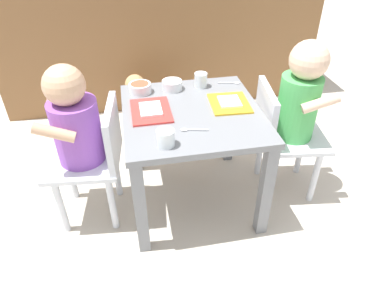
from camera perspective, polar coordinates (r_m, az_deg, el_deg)
ground_plane at (r=1.63m, az=-0.00°, el=-8.47°), size 7.00×7.00×0.00m
kitchen_cabinet_back at (r=2.32m, az=-5.22°, el=18.11°), size 1.97×0.38×0.89m
dining_table at (r=1.40m, az=-0.00°, el=2.56°), size 0.54×0.56×0.45m
seated_child_left at (r=1.36m, az=-18.03°, el=2.39°), size 0.31×0.31×0.68m
seated_child_right at (r=1.49m, az=16.70°, el=6.35°), size 0.32×0.32×0.71m
dog at (r=1.99m, az=-5.96°, el=7.25°), size 0.35×0.37×0.31m
food_tray_left at (r=1.36m, az=-6.78°, el=5.51°), size 0.15×0.20×0.02m
food_tray_right at (r=1.41m, az=6.17°, el=6.73°), size 0.16×0.18×0.02m
water_cup_left at (r=1.15m, az=-4.36°, el=0.83°), size 0.06×0.06×0.06m
water_cup_right at (r=1.54m, az=1.45°, el=10.32°), size 0.06×0.06×0.06m
cereal_bowl_left_side at (r=1.50m, az=-8.52°, el=9.13°), size 0.09×0.09×0.04m
veggie_bowl_far at (r=1.52m, az=-3.29°, el=9.70°), size 0.09×0.09×0.04m
spoon_by_left_tray at (r=1.24m, az=-0.13°, el=2.37°), size 0.10×0.03×0.01m
spoon_by_right_tray at (r=1.58m, az=6.49°, el=9.94°), size 0.10×0.03×0.01m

